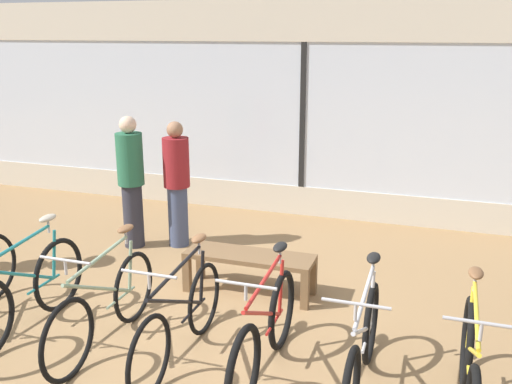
% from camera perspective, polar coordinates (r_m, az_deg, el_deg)
% --- Properties ---
extents(ground_plane, '(24.00, 24.00, 0.00)m').
position_cam_1_polar(ground_plane, '(5.35, -6.75, -15.29)').
color(ground_plane, '#99754C').
extents(shop_back_wall, '(12.00, 0.08, 3.20)m').
position_cam_1_polar(shop_back_wall, '(8.55, 4.73, 8.29)').
color(shop_back_wall, beige).
rests_on(shop_back_wall, ground_plane).
extents(bicycle_left, '(0.46, 1.78, 1.06)m').
position_cam_1_polar(bicycle_left, '(5.80, -22.14, -9.30)').
color(bicycle_left, black).
rests_on(bicycle_left, ground_plane).
extents(bicycle_center_left, '(0.46, 1.74, 1.03)m').
position_cam_1_polar(bicycle_center_left, '(5.35, -14.90, -10.95)').
color(bicycle_center_left, black).
rests_on(bicycle_center_left, ground_plane).
extents(bicycle_center, '(0.46, 1.73, 1.02)m').
position_cam_1_polar(bicycle_center, '(5.02, -7.58, -12.49)').
color(bicycle_center, black).
rests_on(bicycle_center, ground_plane).
extents(bicycle_center_right, '(0.46, 1.73, 1.04)m').
position_cam_1_polar(bicycle_center_right, '(4.76, 0.91, -13.97)').
color(bicycle_center_right, black).
rests_on(bicycle_center_right, ground_plane).
extents(bicycle_right, '(0.46, 1.77, 1.03)m').
position_cam_1_polar(bicycle_right, '(4.61, 10.55, -15.34)').
color(bicycle_right, black).
rests_on(bicycle_right, ground_plane).
extents(bicycle_far_right, '(0.46, 1.76, 1.05)m').
position_cam_1_polar(bicycle_far_right, '(4.54, 20.55, -16.59)').
color(bicycle_far_right, black).
rests_on(bicycle_far_right, ground_plane).
extents(display_bench, '(1.40, 0.44, 0.45)m').
position_cam_1_polar(display_bench, '(6.17, -0.65, -6.91)').
color(display_bench, brown).
rests_on(display_bench, ground_plane).
extents(customer_near_rack, '(0.44, 0.44, 1.73)m').
position_cam_1_polar(customer_near_rack, '(7.50, -12.39, 1.25)').
color(customer_near_rack, '#2D2D38').
rests_on(customer_near_rack, ground_plane).
extents(customer_by_window, '(0.48, 0.48, 1.66)m').
position_cam_1_polar(customer_by_window, '(7.44, -7.92, 1.00)').
color(customer_by_window, '#424C6B').
rests_on(customer_by_window, ground_plane).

